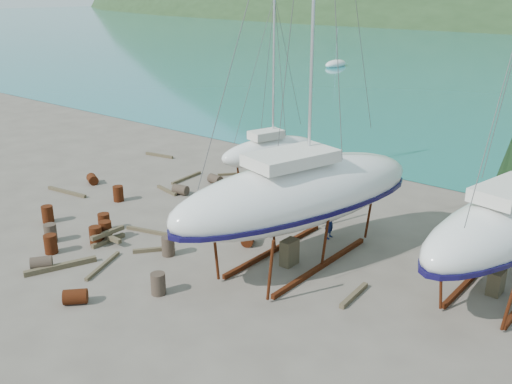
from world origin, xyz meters
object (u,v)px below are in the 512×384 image
Objects in this scene: worker at (330,222)px; large_sailboat_near at (299,192)px; small_sailboat_shore at (269,151)px; large_sailboat_far at (509,224)px.

large_sailboat_near is at bearing 176.10° from worker.
large_sailboat_near is at bearing -28.73° from small_sailboat_shore.
large_sailboat_near is 11.62× the size of worker.
large_sailboat_near reaches higher than worker.
large_sailboat_far is at bearing 36.54° from large_sailboat_near.
worker is (-0.19, 2.90, -2.31)m from large_sailboat_near.
small_sailboat_shore is 9.59m from worker.
large_sailboat_near reaches higher than small_sailboat_shore.
worker is at bearing -168.10° from large_sailboat_far.
large_sailboat_near is 8.29m from large_sailboat_far.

